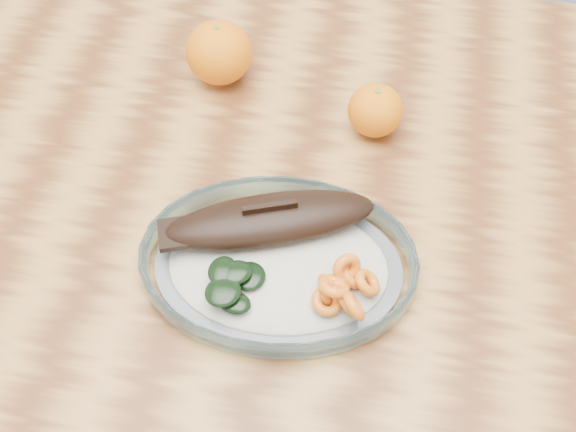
{
  "coord_description": "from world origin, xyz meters",
  "views": [
    {
      "loc": [
        0.18,
        -0.53,
        1.43
      ],
      "look_at": [
        0.1,
        -0.07,
        0.77
      ],
      "focal_mm": 45.0,
      "sensor_mm": 36.0,
      "label": 1
    }
  ],
  "objects": [
    {
      "name": "orange_left",
      "position": [
        -0.03,
        0.16,
        0.79
      ],
      "size": [
        0.09,
        0.09,
        0.09
      ],
      "primitive_type": "sphere",
      "color": "#EB5504",
      "rests_on": "dining_table"
    },
    {
      "name": "plated_meal",
      "position": [
        0.1,
        -0.13,
        0.77
      ],
      "size": [
        0.58,
        0.58,
        0.08
      ],
      "rotation": [
        0.0,
        0.0,
        0.09
      ],
      "color": "white",
      "rests_on": "dining_table"
    },
    {
      "name": "dining_table",
      "position": [
        0.0,
        0.0,
        0.65
      ],
      "size": [
        1.2,
        0.8,
        0.75
      ],
      "color": "#5D3216",
      "rests_on": "ground"
    },
    {
      "name": "ground",
      "position": [
        0.0,
        0.0,
        0.0
      ],
      "size": [
        3.0,
        3.0,
        0.0
      ],
      "primitive_type": "plane",
      "color": "slate",
      "rests_on": "ground"
    },
    {
      "name": "orange_right",
      "position": [
        0.18,
        0.1,
        0.78
      ],
      "size": [
        0.07,
        0.07,
        0.07
      ],
      "primitive_type": "sphere",
      "color": "#EB5504",
      "rests_on": "dining_table"
    }
  ]
}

